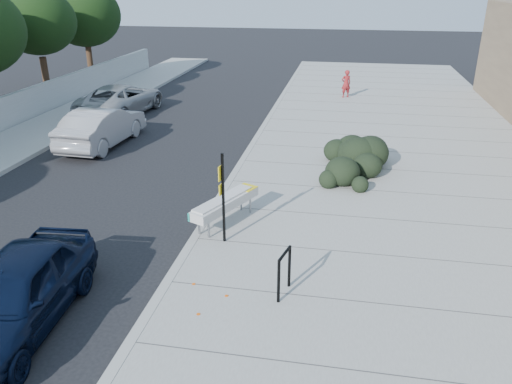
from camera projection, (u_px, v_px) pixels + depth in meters
The scene contains 14 objects.
ground at pixel (194, 243), 12.75m from camera, with size 120.00×120.00×0.00m, color black.
sidewalk_near at pixel (403, 183), 16.32m from camera, with size 11.20×50.00×0.15m, color gray.
curb_near at pixel (236, 172), 17.23m from camera, with size 0.22×50.00×0.17m, color #9E9E99.
curb_far at pixel (26, 158), 18.55m from camera, with size 0.22×50.00×0.17m, color #9E9E99.
tree_far_e at pixel (37, 22), 25.82m from camera, with size 4.00×4.00×5.90m.
tree_far_f at pixel (84, 15), 30.34m from camera, with size 4.40×4.40×6.07m.
bench at pixel (225, 203), 13.27m from camera, with size 1.44×2.37×0.72m.
bike_rack at pixel (284, 269), 10.22m from camera, with size 0.21×0.67×1.00m.
sign_post at pixel (223, 192), 12.04m from camera, with size 0.11×0.27×2.32m.
hedge at pixel (355, 153), 16.80m from camera, with size 1.78×3.56×1.33m, color black.
sedan_navy at pixel (15, 293), 9.44m from camera, with size 1.75×4.36×1.48m, color black.
wagon_silver at pixel (102, 127), 19.99m from camera, with size 1.63×4.69×1.54m, color #A6A5AA.
suv_silver at pixel (121, 99), 24.67m from camera, with size 2.48×5.37×1.49m, color #989A9D.
pedestrian at pixel (346, 84), 27.51m from camera, with size 0.54×0.36×1.49m, color maroon.
Camera 1 is at (3.56, -10.73, 6.23)m, focal length 35.00 mm.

